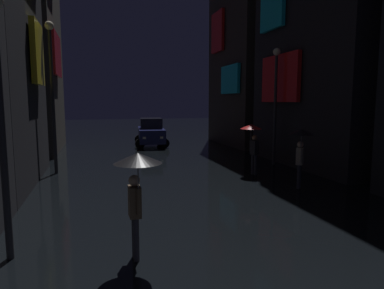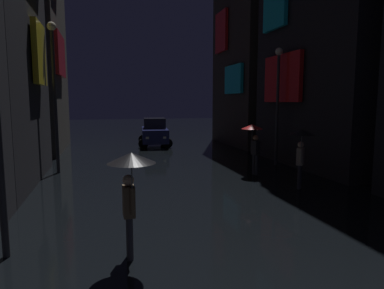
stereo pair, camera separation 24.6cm
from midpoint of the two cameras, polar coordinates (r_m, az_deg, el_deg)
building_right_far at (r=25.67m, az=9.65°, el=18.24°), size 4.25×7.05×16.06m
pedestrian_foreground_left_black at (r=6.50m, az=-10.26°, el=-5.22°), size 0.90×0.90×2.12m
pedestrian_midstreet_left_red at (r=14.49m, az=9.50°, el=1.59°), size 0.90×0.90×2.12m
pedestrian_near_crossing_black at (r=12.38m, az=17.15°, el=0.43°), size 0.90×0.90×2.12m
car_distant at (r=23.92m, az=-7.12°, el=2.00°), size 2.53×4.28×1.92m
streetlamp_right_far at (r=16.92m, az=13.35°, el=8.39°), size 0.36×0.36×5.56m
streetlamp_left_far at (r=15.59m, az=-22.74°, el=9.64°), size 0.36×0.36×6.31m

